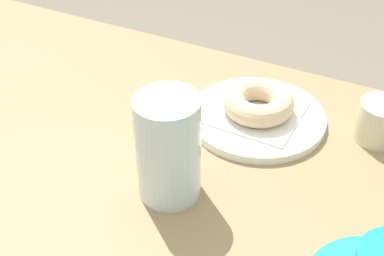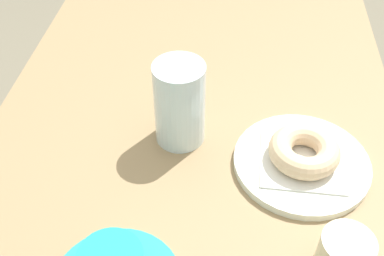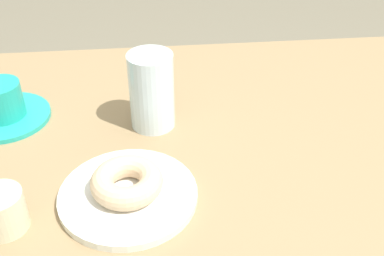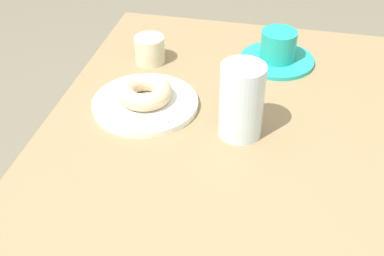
% 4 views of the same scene
% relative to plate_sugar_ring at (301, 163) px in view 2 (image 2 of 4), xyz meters
% --- Properties ---
extents(table, '(1.23, 0.65, 0.78)m').
position_rel_plate_sugar_ring_xyz_m(table, '(-0.23, -0.16, -0.12)').
color(table, '#957A54').
rests_on(table, ground_plane).
extents(plate_sugar_ring, '(0.20, 0.20, 0.01)m').
position_rel_plate_sugar_ring_xyz_m(plate_sugar_ring, '(0.00, 0.00, 0.00)').
color(plate_sugar_ring, white).
rests_on(plate_sugar_ring, table).
extents(napkin_sugar_ring, '(0.12, 0.12, 0.00)m').
position_rel_plate_sugar_ring_xyz_m(napkin_sugar_ring, '(0.00, 0.00, 0.01)').
color(napkin_sugar_ring, white).
rests_on(napkin_sugar_ring, plate_sugar_ring).
extents(donut_sugar_ring, '(0.10, 0.10, 0.03)m').
position_rel_plate_sugar_ring_xyz_m(donut_sugar_ring, '(0.00, 0.00, 0.03)').
color(donut_sugar_ring, beige).
rests_on(donut_sugar_ring, napkin_sugar_ring).
extents(water_glass, '(0.08, 0.08, 0.13)m').
position_rel_plate_sugar_ring_xyz_m(water_glass, '(-0.04, -0.18, 0.06)').
color(water_glass, silver).
rests_on(water_glass, table).
extents(sugar_jar, '(0.06, 0.06, 0.06)m').
position_rel_plate_sugar_ring_xyz_m(sugar_jar, '(0.16, 0.04, 0.02)').
color(sugar_jar, beige).
rests_on(sugar_jar, table).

